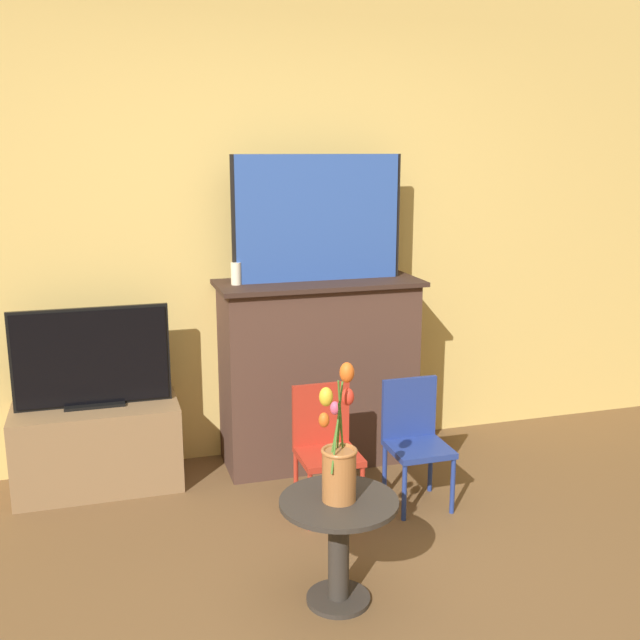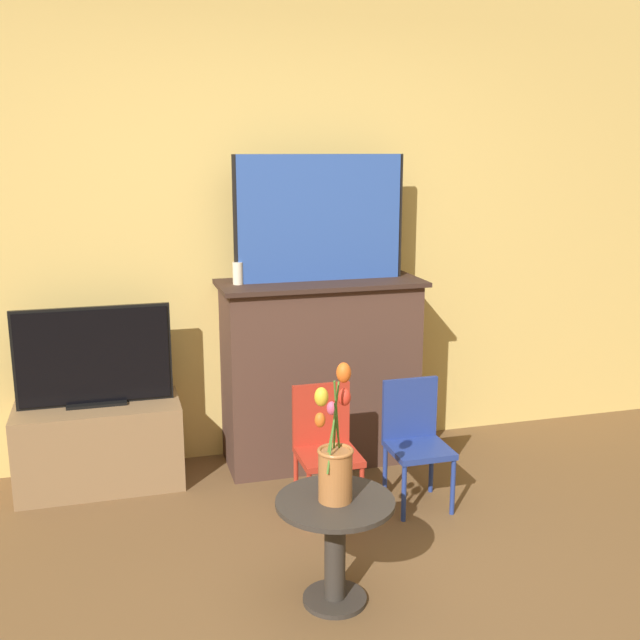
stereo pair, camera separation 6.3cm
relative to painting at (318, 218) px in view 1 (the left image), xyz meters
The scene contains 10 objects.
wall_back 0.37m from the painting, 139.46° to the left, with size 8.00×0.06×2.70m.
fireplace_mantel 0.86m from the painting, 116.15° to the right, with size 1.14×0.47×1.06m.
painting is the anchor object (origin of this frame).
mantel_candle 0.54m from the painting, behind, with size 0.05×0.05×0.12m.
tv_stand 1.71m from the painting, behind, with size 0.86×0.42×0.46m.
tv_monitor 1.42m from the painting, behind, with size 0.80×0.12×0.53m.
chair_red 1.23m from the painting, 103.36° to the right, with size 0.29×0.29×0.64m.
chair_blue 1.28m from the painting, 64.57° to the right, with size 0.29×0.29×0.64m.
side_table 1.82m from the painting, 103.38° to the right, with size 0.47×0.47×0.44m.
vase_tulips 1.63m from the painting, 103.39° to the right, with size 0.20×0.25×0.53m.
Camera 1 is at (-0.90, -2.06, 1.78)m, focal length 42.00 mm.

